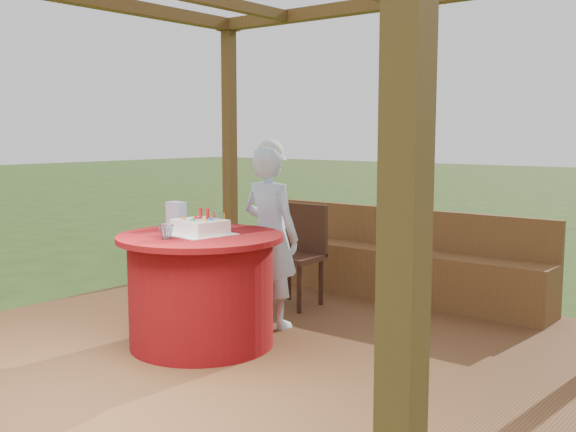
# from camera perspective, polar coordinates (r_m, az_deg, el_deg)

# --- Properties ---
(ground) EXTENTS (60.00, 60.00, 0.00)m
(ground) POSITION_cam_1_polar(r_m,az_deg,el_deg) (5.00, -1.82, -11.73)
(ground) COLOR #294316
(ground) RESTS_ON ground
(deck) EXTENTS (4.50, 4.00, 0.12)m
(deck) POSITION_cam_1_polar(r_m,az_deg,el_deg) (4.98, -1.83, -11.08)
(deck) COLOR brown
(deck) RESTS_ON ground
(pergola) EXTENTS (4.50, 4.00, 2.72)m
(pergola) POSITION_cam_1_polar(r_m,az_deg,el_deg) (4.80, -1.94, 16.62)
(pergola) COLOR brown
(pergola) RESTS_ON deck
(bench) EXTENTS (3.00, 0.42, 0.80)m
(bench) POSITION_cam_1_polar(r_m,az_deg,el_deg) (6.26, 8.42, -4.31)
(bench) COLOR brown
(bench) RESTS_ON deck
(table) EXTENTS (1.16, 1.16, 0.79)m
(table) POSITION_cam_1_polar(r_m,az_deg,el_deg) (4.79, -7.35, -6.16)
(table) COLOR maroon
(table) RESTS_ON deck
(chair) EXTENTS (0.45, 0.45, 0.87)m
(chair) POSITION_cam_1_polar(r_m,az_deg,el_deg) (5.84, 0.92, -2.88)
(chair) COLOR #381E12
(chair) RESTS_ON deck
(elderly_woman) EXTENTS (0.52, 0.35, 1.44)m
(elderly_woman) POSITION_cam_1_polar(r_m,az_deg,el_deg) (5.16, -1.50, -1.50)
(elderly_woman) COLOR #A8D3F9
(elderly_woman) RESTS_ON deck
(birthday_cake) EXTENTS (0.44, 0.44, 0.18)m
(birthday_cake) POSITION_cam_1_polar(r_m,az_deg,el_deg) (4.71, -7.46, -0.91)
(birthday_cake) COLOR white
(birthday_cake) RESTS_ON table
(gift_bag) EXTENTS (0.14, 0.09, 0.19)m
(gift_bag) POSITION_cam_1_polar(r_m,az_deg,el_deg) (5.08, -9.44, 0.11)
(gift_bag) COLOR #E896C9
(gift_bag) RESTS_ON table
(drinking_glass) EXTENTS (0.13, 0.13, 0.10)m
(drinking_glass) POSITION_cam_1_polar(r_m,az_deg,el_deg) (4.55, -10.29, -1.31)
(drinking_glass) COLOR white
(drinking_glass) RESTS_ON table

